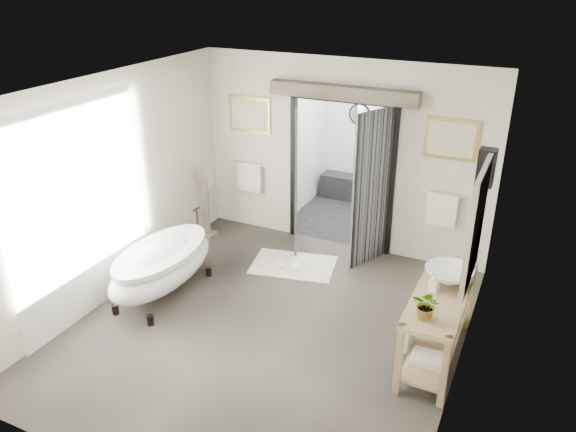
# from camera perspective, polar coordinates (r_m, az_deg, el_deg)

# --- Properties ---
(ground_plane) EXTENTS (5.00, 5.00, 0.00)m
(ground_plane) POSITION_cam_1_polar(r_m,az_deg,el_deg) (7.06, -2.12, -11.12)
(ground_plane) COLOR #524A3F
(room_shell) EXTENTS (4.52, 5.02, 2.91)m
(room_shell) POSITION_cam_1_polar(r_m,az_deg,el_deg) (6.09, -3.21, 2.73)
(room_shell) COLOR beige
(room_shell) RESTS_ON ground_plane
(shower_room) EXTENTS (2.22, 2.01, 2.51)m
(shower_room) POSITION_cam_1_polar(r_m,az_deg,el_deg) (9.99, 8.37, 5.48)
(shower_room) COLOR black
(shower_room) RESTS_ON ground_plane
(back_wall_dressing) EXTENTS (3.82, 0.77, 2.52)m
(back_wall_dressing) POSITION_cam_1_polar(r_m,az_deg,el_deg) (8.27, 5.11, 6.43)
(back_wall_dressing) COLOR black
(back_wall_dressing) RESTS_ON ground_plane
(clawfoot_tub) EXTENTS (0.84, 1.88, 0.92)m
(clawfoot_tub) POSITION_cam_1_polar(r_m,az_deg,el_deg) (7.64, -12.68, -4.83)
(clawfoot_tub) COLOR black
(clawfoot_tub) RESTS_ON ground_plane
(vanity) EXTENTS (0.57, 1.60, 0.85)m
(vanity) POSITION_cam_1_polar(r_m,az_deg,el_deg) (6.49, 14.71, -10.20)
(vanity) COLOR tan
(vanity) RESTS_ON ground_plane
(pedestal_mirror) EXTENTS (0.36, 0.23, 1.22)m
(pedestal_mirror) POSITION_cam_1_polar(r_m,az_deg,el_deg) (9.04, -8.28, 0.83)
(pedestal_mirror) COLOR #6C5F4F
(pedestal_mirror) RESTS_ON ground_plane
(rug) EXTENTS (1.34, 1.02, 0.01)m
(rug) POSITION_cam_1_polar(r_m,az_deg,el_deg) (8.34, 0.54, -5.00)
(rug) COLOR beige
(rug) RESTS_ON ground_plane
(slippers) EXTENTS (0.43, 0.28, 0.05)m
(slippers) POSITION_cam_1_polar(r_m,az_deg,el_deg) (8.28, 0.08, -4.96)
(slippers) COLOR silver
(slippers) RESTS_ON rug
(basin) EXTENTS (0.67, 0.67, 0.19)m
(basin) POSITION_cam_1_polar(r_m,az_deg,el_deg) (6.48, 16.06, -5.84)
(basin) COLOR white
(basin) RESTS_ON vanity
(plant) EXTENTS (0.32, 0.30, 0.31)m
(plant) POSITION_cam_1_polar(r_m,az_deg,el_deg) (5.78, 13.96, -8.83)
(plant) COLOR gray
(plant) RESTS_ON vanity
(soap_bottle_a) EXTENTS (0.11, 0.12, 0.21)m
(soap_bottle_a) POSITION_cam_1_polar(r_m,az_deg,el_deg) (6.29, 14.65, -6.52)
(soap_bottle_a) COLOR gray
(soap_bottle_a) RESTS_ON vanity
(soap_bottle_b) EXTENTS (0.13, 0.13, 0.15)m
(soap_bottle_b) POSITION_cam_1_polar(r_m,az_deg,el_deg) (6.76, 15.66, -4.62)
(soap_bottle_b) COLOR gray
(soap_bottle_b) RESTS_ON vanity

